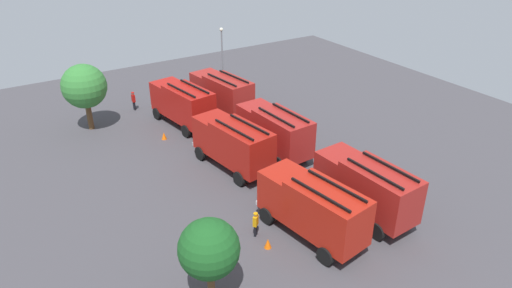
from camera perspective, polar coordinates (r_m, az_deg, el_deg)
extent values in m
plane|color=#423F44|center=(36.29, 0.00, -1.96)|extent=(55.79, 55.79, 0.00)
cube|color=maroon|center=(31.33, 10.13, -3.18)|extent=(2.33, 2.61, 2.60)
cube|color=#8C9EAD|center=(31.80, 8.85, -1.92)|extent=(0.19, 2.13, 1.46)
cube|color=maroon|center=(29.33, 14.94, -5.73)|extent=(4.93, 2.75, 2.90)
cube|color=black|center=(28.05, 14.40, -3.52)|extent=(4.32, 0.35, 0.12)
cube|color=black|center=(29.00, 16.21, -2.67)|extent=(4.32, 0.35, 0.12)
cube|color=silver|center=(32.63, 8.49, -4.05)|extent=(0.33, 2.38, 0.28)
cylinder|color=black|center=(31.53, 8.08, -6.11)|extent=(1.12, 0.41, 1.10)
cylinder|color=black|center=(33.00, 11.15, -4.71)|extent=(1.12, 0.41, 1.10)
cylinder|color=black|center=(28.91, 14.75, -10.38)|extent=(1.12, 0.41, 1.10)
cylinder|color=black|center=(30.51, 17.75, -8.61)|extent=(1.12, 0.41, 1.10)
cube|color=#A31E1A|center=(37.98, 0.01, 3.01)|extent=(2.33, 2.62, 2.60)
cube|color=#8C9EAD|center=(38.63, -0.89, 3.96)|extent=(0.20, 2.13, 1.46)
cube|color=#A31E1A|center=(35.40, 3.30, 1.30)|extent=(4.93, 2.76, 2.90)
cube|color=black|center=(34.34, 2.47, 3.36)|extent=(4.32, 0.36, 0.12)
cube|color=black|center=(35.13, 4.25, 3.89)|extent=(4.32, 0.36, 0.12)
cube|color=silver|center=(39.36, -1.00, 2.08)|extent=(0.33, 2.38, 0.28)
cylinder|color=black|center=(38.19, -1.63, 0.56)|extent=(1.12, 0.41, 1.10)
cylinder|color=black|center=(39.43, 1.26, 1.48)|extent=(1.12, 0.41, 1.10)
cylinder|color=black|center=(34.71, 2.90, -2.44)|extent=(1.12, 0.41, 1.10)
cylinder|color=black|center=(36.07, 5.91, -1.32)|extent=(1.12, 0.41, 1.10)
cube|color=#A21F1A|center=(45.63, -6.09, 7.19)|extent=(2.51, 2.77, 2.60)
cube|color=#8C9EAD|center=(46.35, -6.85, 7.89)|extent=(0.36, 2.12, 1.46)
cube|color=#A21F1A|center=(42.89, -3.45, 6.15)|extent=(5.08, 3.10, 2.90)
cube|color=black|center=(41.96, -4.27, 7.92)|extent=(4.30, 0.68, 0.12)
cube|color=black|center=(42.73, -2.76, 8.33)|extent=(4.30, 0.68, 0.12)
cube|color=silver|center=(46.98, -6.85, 6.25)|extent=(0.51, 2.38, 0.28)
cylinder|color=black|center=(45.75, -7.38, 5.08)|extent=(1.14, 0.49, 1.10)
cylinder|color=black|center=(46.97, -4.92, 5.82)|extent=(1.14, 0.49, 1.10)
cylinder|color=black|center=(42.01, -3.72, 3.14)|extent=(1.14, 0.49, 1.10)
cylinder|color=black|center=(43.33, -1.16, 3.99)|extent=(1.14, 0.49, 1.10)
cube|color=#AD1C10|center=(28.90, 3.45, -5.61)|extent=(2.54, 2.79, 2.60)
cube|color=#8C9EAD|center=(29.37, 2.05, -4.26)|extent=(0.38, 2.11, 1.46)
cube|color=#AD1C10|center=(26.88, 8.66, -8.40)|extent=(5.11, 3.16, 2.90)
cube|color=black|center=(25.55, 7.88, -6.16)|extent=(4.29, 0.74, 0.12)
cube|color=black|center=(26.45, 9.90, -5.05)|extent=(4.29, 0.74, 0.12)
cube|color=silver|center=(30.26, 1.81, -6.49)|extent=(0.54, 2.38, 0.28)
cylinder|color=black|center=(29.23, 1.37, -8.84)|extent=(1.14, 0.50, 1.10)
cylinder|color=black|center=(30.59, 4.75, -7.07)|extent=(1.14, 0.50, 1.10)
cylinder|color=black|center=(26.60, 8.61, -13.52)|extent=(1.14, 0.50, 1.10)
cylinder|color=black|center=(28.09, 11.93, -11.28)|extent=(1.14, 0.50, 1.10)
cube|color=#A5170F|center=(36.07, -5.25, 1.49)|extent=(2.53, 2.78, 2.60)
cube|color=#8C9EAD|center=(36.72, -6.23, 2.48)|extent=(0.38, 2.12, 1.46)
cube|color=#A5170F|center=(33.49, -1.77, -0.28)|extent=(5.10, 3.15, 2.90)
cube|color=black|center=(32.40, -2.76, 1.80)|extent=(4.29, 0.73, 0.12)
cube|color=black|center=(33.17, -0.88, 2.47)|extent=(4.29, 0.73, 0.12)
cube|color=silver|center=(37.47, -6.25, 0.53)|extent=(0.53, 2.38, 0.28)
cylinder|color=black|center=(36.34, -6.87, -1.14)|extent=(1.14, 0.50, 1.10)
cylinder|color=black|center=(37.53, -3.84, -0.01)|extent=(1.14, 0.50, 1.10)
cylinder|color=black|center=(32.88, -2.05, -4.28)|extent=(1.14, 0.50, 1.10)
cylinder|color=black|center=(34.19, 1.10, -2.91)|extent=(1.14, 0.50, 1.10)
cube|color=#AD1610|center=(43.71, -10.81, 5.91)|extent=(2.55, 2.80, 2.60)
cube|color=#8C9EAD|center=(44.46, -11.55, 6.64)|extent=(0.39, 2.11, 1.46)
cube|color=#AD1610|center=(40.86, -8.28, 4.78)|extent=(5.12, 3.18, 2.90)
cube|color=black|center=(39.95, -9.26, 6.59)|extent=(4.29, 0.76, 0.12)
cube|color=black|center=(40.63, -7.62, 7.07)|extent=(4.29, 0.76, 0.12)
cube|color=silver|center=(45.11, -11.47, 4.96)|extent=(0.55, 2.38, 0.28)
cylinder|color=black|center=(43.93, -12.10, 3.70)|extent=(1.14, 0.51, 1.10)
cylinder|color=black|center=(45.01, -9.46, 4.54)|extent=(1.14, 0.51, 1.10)
cylinder|color=black|center=(40.05, -8.61, 1.59)|extent=(1.14, 0.51, 1.10)
cylinder|color=black|center=(41.22, -5.82, 2.56)|extent=(1.14, 0.51, 1.10)
cylinder|color=black|center=(46.45, -14.75, 4.55)|extent=(0.16, 0.16, 0.84)
cylinder|color=black|center=(46.63, -14.85, 4.63)|extent=(0.16, 0.16, 0.84)
cube|color=#B7140F|center=(46.25, -14.91, 5.48)|extent=(0.44, 0.27, 0.73)
sphere|color=tan|center=(46.07, -14.99, 6.04)|extent=(0.24, 0.24, 0.24)
cylinder|color=#B7140F|center=(46.04, -15.00, 6.15)|extent=(0.30, 0.30, 0.07)
cylinder|color=black|center=(28.43, 0.02, -10.47)|extent=(0.16, 0.16, 0.75)
cylinder|color=black|center=(28.28, -0.12, -10.72)|extent=(0.16, 0.16, 0.75)
cube|color=orange|center=(27.92, -0.05, -9.46)|extent=(0.45, 0.48, 0.65)
sphere|color=tan|center=(27.66, -0.05, -8.74)|extent=(0.21, 0.21, 0.21)
cylinder|color=orange|center=(27.61, -0.05, -8.60)|extent=(0.27, 0.27, 0.06)
cylinder|color=brown|center=(24.32, -5.57, -16.78)|extent=(0.38, 0.38, 1.91)
sphere|color=#19511E|center=(22.80, -5.83, -12.74)|extent=(3.05, 3.05, 3.05)
cylinder|color=brown|center=(43.39, -19.86, 3.24)|extent=(0.48, 0.48, 2.39)
sphere|color=#337A33|center=(42.39, -20.46, 6.70)|extent=(3.82, 3.82, 3.82)
cone|color=#F2600C|center=(40.08, -11.29, 1.00)|extent=(0.44, 0.44, 0.62)
cone|color=#F2600C|center=(27.52, 1.47, -12.16)|extent=(0.43, 0.43, 0.62)
cylinder|color=slate|center=(49.36, -4.17, 10.16)|extent=(0.16, 0.16, 6.32)
sphere|color=#F2EFCC|center=(48.46, -4.31, 13.93)|extent=(0.36, 0.36, 0.36)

